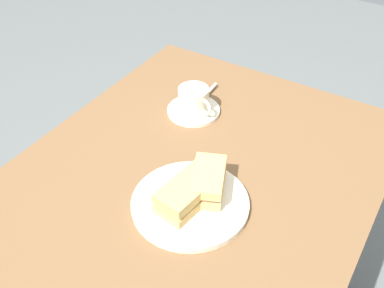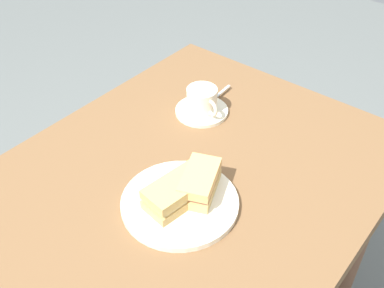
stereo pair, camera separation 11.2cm
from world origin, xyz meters
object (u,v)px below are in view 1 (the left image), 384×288
(sandwich_back, at_px, (207,182))
(coffee_saucer, at_px, (194,110))
(dining_table, at_px, (184,218))
(coffee_cup, at_px, (194,99))
(sandwich_front, at_px, (187,193))
(sandwich_plate, at_px, (190,203))
(spoon, at_px, (206,94))

(sandwich_back, bearing_deg, coffee_saucer, 36.88)
(dining_table, relative_size, coffee_cup, 9.81)
(sandwich_back, relative_size, coffee_saucer, 0.98)
(coffee_cup, bearing_deg, sandwich_front, -150.90)
(coffee_saucer, bearing_deg, dining_table, -153.11)
(sandwich_front, height_order, coffee_cup, coffee_cup)
(sandwich_plate, distance_m, spoon, 0.41)
(spoon, bearing_deg, sandwich_front, -155.24)
(coffee_cup, bearing_deg, coffee_saucer, 71.00)
(coffee_saucer, bearing_deg, coffee_cup, -109.00)
(dining_table, relative_size, coffee_saucer, 7.46)
(sandwich_front, xyz_separation_m, coffee_cup, (0.30, 0.17, 0.00))
(sandwich_plate, height_order, sandwich_back, sandwich_back)
(sandwich_plate, height_order, sandwich_front, sandwich_front)
(sandwich_front, height_order, coffee_saucer, sandwich_front)
(spoon, bearing_deg, dining_table, -158.02)
(sandwich_plate, bearing_deg, coffee_saucer, 30.18)
(dining_table, distance_m, spoon, 0.37)
(sandwich_plate, relative_size, sandwich_front, 1.70)
(dining_table, height_order, sandwich_front, sandwich_front)
(sandwich_plate, xyz_separation_m, coffee_cup, (0.30, 0.17, 0.04))
(sandwich_plate, relative_size, sandwich_back, 1.82)
(dining_table, height_order, spoon, spoon)
(dining_table, height_order, sandwich_back, sandwich_back)
(dining_table, xyz_separation_m, spoon, (0.33, 0.13, 0.13))
(sandwich_back, distance_m, coffee_saucer, 0.32)
(sandwich_front, height_order, sandwich_back, sandwich_back)
(coffee_saucer, relative_size, spoon, 1.46)
(sandwich_back, xyz_separation_m, coffee_saucer, (0.25, 0.19, -0.04))
(coffee_cup, bearing_deg, spoon, 4.95)
(sandwich_front, relative_size, coffee_cup, 1.37)
(dining_table, distance_m, sandwich_back, 0.17)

